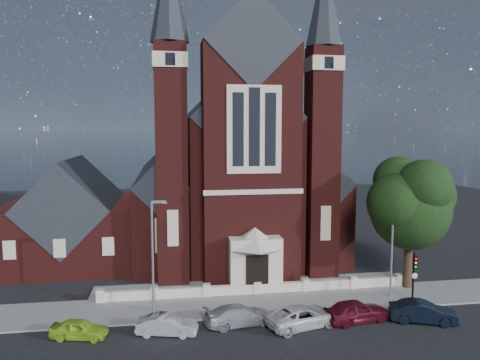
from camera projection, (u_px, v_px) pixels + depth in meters
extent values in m
plane|color=black|center=(240.00, 264.00, 45.39)|extent=(120.00, 120.00, 0.00)
cube|color=gray|center=(262.00, 304.00, 35.08)|extent=(60.00, 5.00, 0.12)
cube|color=gray|center=(252.00, 286.00, 39.01)|extent=(26.00, 3.00, 0.14)
cube|color=#C0B098|center=(257.00, 294.00, 37.05)|extent=(24.00, 0.40, 0.90)
cube|color=#491513|center=(227.00, 181.00, 54.45)|extent=(10.00, 30.00, 14.00)
cube|color=black|center=(227.00, 121.00, 53.68)|extent=(10.00, 30.20, 10.00)
cube|color=#491513|center=(162.00, 210.00, 52.63)|extent=(5.00, 26.00, 8.00)
cube|color=#491513|center=(291.00, 206.00, 54.95)|extent=(5.00, 26.00, 8.00)
cube|color=black|center=(162.00, 174.00, 52.20)|extent=(5.01, 26.20, 5.01)
cube|color=black|center=(292.00, 172.00, 54.51)|extent=(5.01, 26.20, 5.01)
cube|color=#491513|center=(251.00, 166.00, 38.90)|extent=(8.00, 3.00, 20.00)
cube|color=black|center=(251.00, 43.00, 37.80)|extent=(8.00, 3.20, 8.00)
cube|color=#C0B098|center=(254.00, 130.00, 37.05)|extent=(4.40, 0.15, 7.00)
cube|color=black|center=(254.00, 127.00, 36.96)|extent=(0.90, 0.08, 6.20)
cube|color=#C0B098|center=(255.00, 264.00, 37.79)|extent=(4.20, 2.00, 4.40)
cube|color=black|center=(257.00, 275.00, 36.82)|extent=(1.80, 0.12, 3.20)
cone|color=#C0B098|center=(255.00, 237.00, 37.55)|extent=(4.60, 4.60, 1.60)
cube|color=#491513|center=(172.00, 166.00, 38.88)|extent=(2.60, 2.60, 20.00)
cube|color=#C0B098|center=(170.00, 61.00, 37.95)|extent=(2.80, 2.80, 1.20)
cube|color=#491513|center=(322.00, 164.00, 40.88)|extent=(2.60, 2.60, 20.00)
cube|color=#C0B098|center=(324.00, 65.00, 39.95)|extent=(2.80, 2.80, 1.20)
cube|color=#491513|center=(74.00, 232.00, 45.54)|extent=(12.00, 12.00, 6.00)
cube|color=black|center=(72.00, 202.00, 45.21)|extent=(8.49, 12.20, 8.49)
cylinder|color=black|center=(408.00, 259.00, 38.21)|extent=(0.70, 0.70, 5.00)
sphere|color=black|center=(410.00, 210.00, 37.77)|extent=(6.40, 6.40, 6.40)
sphere|color=black|center=(424.00, 188.00, 36.44)|extent=(4.40, 4.40, 4.40)
cylinder|color=gray|center=(153.00, 258.00, 32.92)|extent=(0.16, 0.16, 8.00)
cube|color=gray|center=(159.00, 202.00, 32.56)|extent=(1.00, 0.15, 0.18)
cube|color=gray|center=(165.00, 203.00, 32.63)|extent=(0.35, 0.22, 0.12)
cylinder|color=gray|center=(392.00, 248.00, 35.70)|extent=(0.16, 0.16, 8.00)
cube|color=gray|center=(400.00, 196.00, 35.34)|extent=(1.00, 0.15, 0.18)
cube|color=gray|center=(405.00, 197.00, 35.41)|extent=(0.35, 0.22, 0.12)
cylinder|color=black|center=(413.00, 279.00, 34.60)|extent=(0.14, 0.14, 4.00)
cube|color=black|center=(415.00, 262.00, 34.31)|extent=(0.28, 0.22, 0.90)
sphere|color=red|center=(416.00, 259.00, 34.15)|extent=(0.14, 0.14, 0.14)
sphere|color=#CC8C0C|center=(416.00, 263.00, 34.18)|extent=(0.14, 0.14, 0.14)
sphere|color=#0C9919|center=(416.00, 267.00, 34.21)|extent=(0.14, 0.14, 0.14)
imported|color=#9CCD29|center=(79.00, 329.00, 29.22)|extent=(3.79, 2.15, 1.22)
imported|color=#9899A0|center=(167.00, 325.00, 29.72)|extent=(4.06, 2.12, 1.27)
imported|color=#95979C|center=(239.00, 315.00, 31.21)|extent=(4.91, 2.68, 1.35)
imported|color=silver|center=(302.00, 316.00, 30.96)|extent=(5.49, 3.65, 1.40)
imported|color=#510D1A|center=(356.00, 311.00, 31.68)|extent=(4.77, 2.58, 1.54)
imported|color=black|center=(423.00, 312.00, 31.61)|extent=(4.65, 2.93, 1.45)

